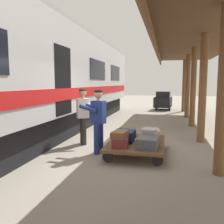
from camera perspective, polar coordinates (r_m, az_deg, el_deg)
The scene contains 15 objects.
ground_plane at distance 6.92m, azimuth 4.02°, elevation -8.93°, with size 60.00×60.00×0.00m, color gray.
platform_canopy at distance 6.80m, azimuth 22.50°, elevation 17.98°, with size 3.20×20.72×3.56m.
train_car at distance 7.95m, azimuth -21.47°, elevation 7.69°, with size 3.02×20.79×4.00m.
luggage_cart at distance 6.47m, azimuth 5.83°, elevation -7.44°, with size 1.46×2.04×0.33m.
suitcase_maroon_trunk at distance 6.40m, azimuth 8.78°, elevation -6.33°, with size 0.38×0.49×0.19m, color maroon.
suitcase_olive_duffel at distance 7.02m, azimuth 3.75°, elevation -4.88°, with size 0.49×0.48×0.24m, color brown.
suitcase_burgundy_valise at distance 5.94m, azimuth 2.01°, elevation -7.13°, with size 0.38×0.51×0.23m, color maroon.
suitcase_navy_fabric at distance 6.47m, azimuth 2.96°, elevation -5.68°, with size 0.50×0.61×0.29m, color navy.
suitcase_slate_roller at distance 5.85m, azimuth 8.38°, elevation -7.28°, with size 0.50×0.56×0.25m, color #4C515B.
suitcase_cream_canvas at distance 6.94m, azimuth 9.12°, elevation -5.10°, with size 0.49×0.44×0.24m, color beige.
suitcase_gray_aluminum at distance 6.37m, azimuth 8.92°, elevation -4.68°, with size 0.36×0.45×0.18m, color #9EA0A5.
suitcase_brown_leather at distance 5.90m, azimuth 1.85°, elevation -5.32°, with size 0.32×0.53×0.15m, color brown.
porter_in_overalls at distance 6.40m, azimuth -3.40°, elevation -1.74°, with size 0.72×0.53×1.70m.
porter_by_door at distance 7.42m, azimuth -6.76°, elevation -0.58°, with size 0.74×0.63×1.70m.
baggage_tug at distance 17.28m, azimuth 12.05°, elevation 2.58°, with size 1.29×1.81×1.30m.
Camera 1 is at (-1.01, 6.58, 1.89)m, focal length 38.46 mm.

